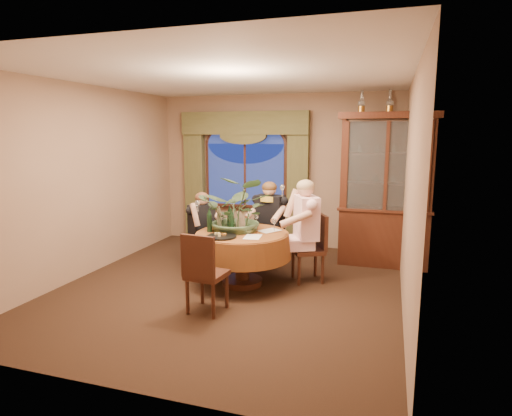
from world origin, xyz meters
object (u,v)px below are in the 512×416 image
(olive_bowl, at_px, (248,231))
(person_scarf, at_px, (270,224))
(dining_table, at_px, (242,259))
(oil_lamp_center, at_px, (390,101))
(chair_back_right, at_px, (264,236))
(wine_bottle_0, at_px, (231,221))
(wine_bottle_3, at_px, (230,217))
(wine_bottle_2, at_px, (219,218))
(centerpiece_plant, at_px, (238,184))
(stoneware_vase, at_px, (241,221))
(chair_right, at_px, (308,248))
(wine_bottle_1, at_px, (209,220))
(oil_lamp_right, at_px, (419,100))
(chair_back, at_px, (212,237))
(person_back, at_px, (202,231))
(chair_front_left, at_px, (207,272))
(china_cabinet, at_px, (385,190))
(oil_lamp_left, at_px, (362,101))

(olive_bowl, bearing_deg, person_scarf, 87.22)
(dining_table, relative_size, oil_lamp_center, 4.01)
(chair_back_right, relative_size, wine_bottle_0, 2.91)
(wine_bottle_3, bearing_deg, wine_bottle_2, -139.09)
(wine_bottle_3, bearing_deg, oil_lamp_center, 33.83)
(chair_back_right, relative_size, person_scarf, 0.70)
(chair_back_right, xyz_separation_m, person_scarf, (0.09, -0.02, 0.20))
(olive_bowl, xyz_separation_m, wine_bottle_2, (-0.45, 0.09, 0.14))
(wine_bottle_3, bearing_deg, centerpiece_plant, -17.29)
(stoneware_vase, bearing_deg, chair_right, 16.51)
(wine_bottle_1, bearing_deg, oil_lamp_right, 31.72)
(olive_bowl, bearing_deg, wine_bottle_1, -171.71)
(chair_back_right, xyz_separation_m, stoneware_vase, (-0.12, -0.80, 0.40))
(oil_lamp_center, height_order, wine_bottle_1, oil_lamp_center)
(oil_lamp_center, bearing_deg, chair_back_right, -161.00)
(oil_lamp_center, height_order, stoneware_vase, oil_lamp_center)
(centerpiece_plant, bearing_deg, chair_back, 140.59)
(wine_bottle_2, bearing_deg, person_back, 138.95)
(oil_lamp_center, xyz_separation_m, person_back, (-2.67, -1.11, -1.97))
(oil_lamp_center, height_order, olive_bowl, oil_lamp_center)
(chair_front_left, height_order, wine_bottle_1, wine_bottle_1)
(oil_lamp_right, bearing_deg, china_cabinet, 180.00)
(chair_right, xyz_separation_m, wine_bottle_1, (-1.28, -0.52, 0.44))
(oil_lamp_left, relative_size, wine_bottle_3, 1.03)
(centerpiece_plant, bearing_deg, chair_back_right, 80.76)
(oil_lamp_right, height_order, wine_bottle_1, oil_lamp_right)
(chair_right, relative_size, wine_bottle_0, 2.91)
(china_cabinet, xyz_separation_m, oil_lamp_left, (-0.42, 0.00, 1.38))
(chair_back_right, xyz_separation_m, wine_bottle_2, (-0.41, -0.88, 0.44))
(person_back, relative_size, stoneware_vase, 4.70)
(oil_lamp_left, relative_size, chair_front_left, 0.35)
(chair_back_right, height_order, wine_bottle_0, wine_bottle_0)
(chair_back_right, bearing_deg, person_back, 31.91)
(chair_back_right, xyz_separation_m, wine_bottle_1, (-0.48, -1.05, 0.44))
(oil_lamp_center, xyz_separation_m, olive_bowl, (-1.76, -1.60, -1.80))
(dining_table, relative_size, person_back, 1.12)
(wine_bottle_1, height_order, wine_bottle_2, same)
(china_cabinet, bearing_deg, chair_back, -160.56)
(oil_lamp_right, relative_size, chair_right, 0.35)
(oil_lamp_left, height_order, chair_right, oil_lamp_left)
(china_cabinet, xyz_separation_m, oil_lamp_center, (0.00, 0.00, 1.38))
(chair_back, distance_m, wine_bottle_2, 0.83)
(wine_bottle_0, bearing_deg, oil_lamp_center, 39.44)
(oil_lamp_right, distance_m, wine_bottle_1, 3.59)
(dining_table, bearing_deg, wine_bottle_2, 169.47)
(oil_lamp_center, bearing_deg, centerpiece_plant, -143.17)
(china_cabinet, bearing_deg, oil_lamp_center, 0.00)
(person_scarf, bearing_deg, person_back, 34.05)
(china_cabinet, height_order, oil_lamp_left, oil_lamp_left)
(oil_lamp_right, distance_m, person_back, 3.83)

